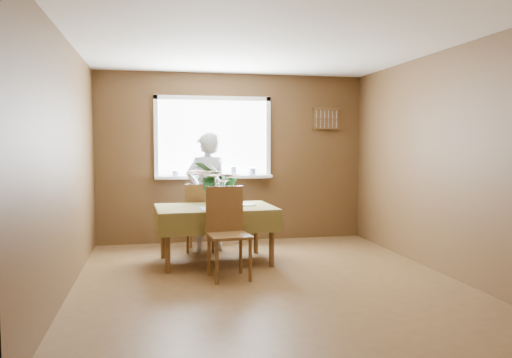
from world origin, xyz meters
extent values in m
plane|color=#51361B|center=(0.00, 0.00, 0.00)|extent=(4.50, 4.50, 0.00)
plane|color=white|center=(0.00, 0.00, 2.50)|extent=(4.50, 4.50, 0.00)
plane|color=brown|center=(0.00, 2.25, 1.25)|extent=(4.00, 0.00, 4.00)
plane|color=brown|center=(0.00, -2.25, 1.25)|extent=(4.00, 0.00, 4.00)
plane|color=brown|center=(-2.00, 0.00, 1.25)|extent=(0.00, 4.50, 4.50)
plane|color=brown|center=(2.00, 0.00, 1.25)|extent=(0.00, 4.50, 4.50)
cube|color=white|center=(-0.30, 2.23, 1.55)|extent=(1.60, 0.01, 1.10)
cube|color=white|center=(-0.30, 2.22, 2.13)|extent=(1.72, 0.06, 0.06)
cube|color=white|center=(-0.30, 2.22, 0.97)|extent=(1.72, 0.06, 0.06)
cube|color=white|center=(-1.13, 2.22, 1.55)|extent=(0.06, 0.06, 1.22)
cube|color=white|center=(0.53, 2.22, 1.55)|extent=(0.06, 0.06, 1.22)
cube|color=white|center=(-0.30, 2.15, 0.98)|extent=(1.72, 0.20, 0.04)
cylinder|color=white|center=(-0.86, 2.13, 1.04)|extent=(0.09, 0.09, 0.08)
cylinder|color=white|center=(-0.58, 2.13, 1.06)|extent=(0.11, 0.11, 0.12)
cylinder|color=white|center=(-0.30, 2.13, 1.05)|extent=(0.12, 0.12, 0.09)
cylinder|color=white|center=(-0.02, 2.13, 1.06)|extent=(0.10, 0.10, 0.13)
cylinder|color=white|center=(0.26, 2.13, 1.05)|extent=(0.11, 0.11, 0.10)
cube|color=brown|center=(1.45, 2.23, 1.85)|extent=(0.40, 0.03, 0.30)
cube|color=brown|center=(1.45, 2.21, 2.00)|extent=(0.44, 0.04, 0.03)
cube|color=brown|center=(1.45, 2.21, 1.70)|extent=(0.44, 0.04, 0.03)
cylinder|color=brown|center=(-1.03, 0.50, 0.32)|extent=(0.06, 0.06, 0.64)
cylinder|color=brown|center=(0.19, 0.56, 0.32)|extent=(0.06, 0.06, 0.64)
cylinder|color=brown|center=(-1.06, 1.27, 0.32)|extent=(0.06, 0.06, 0.64)
cylinder|color=brown|center=(0.16, 1.32, 0.32)|extent=(0.06, 0.06, 0.64)
cube|color=brown|center=(-0.44, 0.91, 0.66)|extent=(1.41, 0.97, 0.04)
cube|color=#493E1A|center=(-0.44, 0.91, 0.69)|extent=(1.46, 1.03, 0.01)
cube|color=#493E1A|center=(-0.41, 0.43, 0.56)|extent=(1.42, 0.08, 0.26)
cube|color=#493E1A|center=(-0.46, 1.40, 0.56)|extent=(1.42, 0.08, 0.26)
cube|color=#493E1A|center=(-1.15, 0.88, 0.56)|extent=(0.06, 0.97, 0.26)
cube|color=#493E1A|center=(0.27, 0.95, 0.56)|extent=(0.06, 0.97, 0.26)
cube|color=#4CB2D8|center=(-0.43, 0.69, 0.70)|extent=(0.42, 0.32, 0.01)
cylinder|color=brown|center=(-0.34, 1.77, 0.21)|extent=(0.04, 0.04, 0.43)
cylinder|color=brown|center=(-0.67, 1.84, 0.21)|extent=(0.04, 0.04, 0.43)
cylinder|color=brown|center=(-0.41, 1.44, 0.21)|extent=(0.04, 0.04, 0.43)
cylinder|color=brown|center=(-0.74, 1.50, 0.21)|extent=(0.04, 0.04, 0.43)
cube|color=brown|center=(-0.54, 1.64, 0.44)|extent=(0.47, 0.47, 0.03)
cube|color=brown|center=(-0.58, 1.46, 0.69)|extent=(0.40, 0.11, 0.47)
cylinder|color=brown|center=(-0.54, -0.06, 0.23)|extent=(0.04, 0.04, 0.46)
cylinder|color=brown|center=(-0.18, -0.02, 0.23)|extent=(0.04, 0.04, 0.46)
cylinder|color=brown|center=(-0.58, 0.30, 0.23)|extent=(0.04, 0.04, 0.46)
cylinder|color=brown|center=(-0.22, 0.34, 0.23)|extent=(0.04, 0.04, 0.46)
cube|color=brown|center=(-0.38, 0.14, 0.47)|extent=(0.47, 0.47, 0.03)
cube|color=brown|center=(-0.40, 0.33, 0.74)|extent=(0.43, 0.08, 0.51)
imported|color=white|center=(-0.47, 1.57, 0.81)|extent=(0.67, 0.53, 1.61)
cylinder|color=white|center=(-0.44, 0.75, 0.76)|extent=(0.11, 0.11, 0.14)
cylinder|color=#33662D|center=(-0.44, 0.75, 0.88)|extent=(0.07, 0.07, 0.10)
cylinder|color=white|center=(-0.05, 0.97, 0.70)|extent=(0.31, 0.31, 0.01)
cube|color=silver|center=(-0.33, 0.71, 0.70)|extent=(0.08, 0.22, 0.00)
camera|label=1|loc=(-1.17, -5.13, 1.46)|focal=35.00mm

